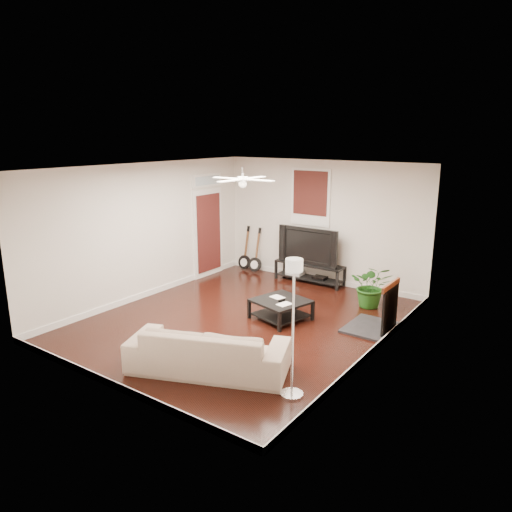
{
  "coord_description": "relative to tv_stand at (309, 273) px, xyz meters",
  "views": [
    {
      "loc": [
        5.0,
        -6.68,
        3.36
      ],
      "look_at": [
        0.0,
        0.4,
        1.15
      ],
      "focal_mm": 33.79,
      "sensor_mm": 36.0,
      "label": 1
    }
  ],
  "objects": [
    {
      "name": "fireplace",
      "position": [
        2.36,
        -1.78,
        0.23
      ],
      "size": [
        0.8,
        1.1,
        0.92
      ],
      "primitive_type": "cube",
      "color": "black",
      "rests_on": "floor"
    },
    {
      "name": "floor_lamp",
      "position": [
        2.26,
        -4.53,
        0.71
      ],
      "size": [
        0.4,
        0.4,
        1.88
      ],
      "primitive_type": null,
      "rotation": [
        0.0,
        0.0,
        0.39
      ],
      "color": "white",
      "rests_on": "floor"
    },
    {
      "name": "room",
      "position": [
        0.16,
        -2.78,
        1.17
      ],
      "size": [
        5.01,
        6.01,
        2.81
      ],
      "color": "black",
      "rests_on": "ground"
    },
    {
      "name": "ceiling_fan",
      "position": [
        0.16,
        -2.78,
        2.37
      ],
      "size": [
        1.24,
        1.24,
        0.32
      ],
      "primitive_type": null,
      "color": "white",
      "rests_on": "ceiling"
    },
    {
      "name": "door_left",
      "position": [
        -2.3,
        -0.88,
        1.02
      ],
      "size": [
        0.08,
        1.0,
        2.5
      ],
      "primitive_type": "cube",
      "color": "white",
      "rests_on": "wall_left"
    },
    {
      "name": "sofa",
      "position": [
        0.91,
        -4.63,
        0.1
      ],
      "size": [
        2.47,
        1.7,
        0.67
      ],
      "primitive_type": "imported",
      "rotation": [
        0.0,
        0.0,
        3.53
      ],
      "color": "#C5AC94",
      "rests_on": "floor"
    },
    {
      "name": "tv_stand",
      "position": [
        0.0,
        0.0,
        0.0
      ],
      "size": [
        1.65,
        0.44,
        0.46
      ],
      "primitive_type": "cube",
      "color": "black",
      "rests_on": "floor"
    },
    {
      "name": "potted_plant",
      "position": [
        1.8,
        -0.73,
        0.21
      ],
      "size": [
        0.98,
        0.91,
        0.88
      ],
      "primitive_type": "imported",
      "rotation": [
        0.0,
        0.0,
        0.34
      ],
      "color": "#1F5A19",
      "rests_on": "floor"
    },
    {
      "name": "guitar_left",
      "position": [
        -1.86,
        -0.03,
        0.33
      ],
      "size": [
        0.35,
        0.25,
        1.13
      ],
      "primitive_type": null,
      "rotation": [
        0.0,
        0.0,
        -0.01
      ],
      "color": "black",
      "rests_on": "floor"
    },
    {
      "name": "coffee_table",
      "position": [
        0.69,
        -2.32,
        -0.04
      ],
      "size": [
        1.09,
        1.09,
        0.37
      ],
      "primitive_type": "cube",
      "rotation": [
        0.0,
        0.0,
        -0.26
      ],
      "color": "black",
      "rests_on": "floor"
    },
    {
      "name": "tv",
      "position": [
        0.0,
        0.02,
        0.65
      ],
      "size": [
        1.48,
        0.19,
        0.85
      ],
      "primitive_type": "imported",
      "color": "black",
      "rests_on": "tv_stand"
    },
    {
      "name": "window_back",
      "position": [
        -0.14,
        0.19,
        1.72
      ],
      "size": [
        1.0,
        0.06,
        1.3
      ],
      "primitive_type": "cube",
      "color": "#35140E",
      "rests_on": "wall_back"
    },
    {
      "name": "guitar_right",
      "position": [
        -1.51,
        -0.06,
        0.33
      ],
      "size": [
        0.37,
        0.28,
        1.13
      ],
      "primitive_type": null,
      "rotation": [
        0.0,
        0.0,
        0.1
      ],
      "color": "black",
      "rests_on": "floor"
    },
    {
      "name": "brick_accent",
      "position": [
        2.65,
        -1.78,
        1.17
      ],
      "size": [
        0.02,
        2.2,
        2.8
      ],
      "primitive_type": "cube",
      "color": "brown",
      "rests_on": "floor"
    }
  ]
}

